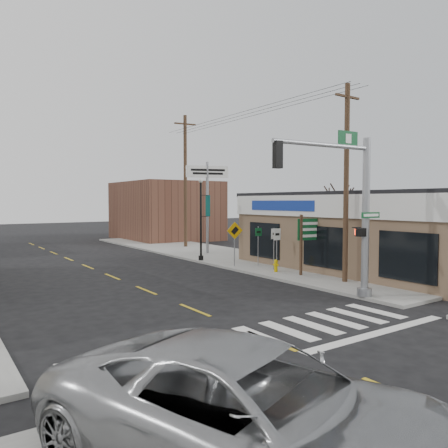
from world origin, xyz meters
TOP-DOWN VIEW (x-y plane):
  - ground at (0.00, 0.00)m, footprint 140.00×140.00m
  - sidewalk_right at (9.00, 13.00)m, footprint 6.00×38.00m
  - center_line at (0.00, 8.00)m, footprint 0.12×56.00m
  - crosswalk at (0.00, 0.40)m, footprint 11.00×2.20m
  - thrift_store at (14.50, 6.00)m, footprint 12.00×14.00m
  - bldg_distant_right at (12.00, 30.00)m, footprint 8.00×10.00m
  - suv at (-3.97, -4.30)m, footprint 5.03×6.99m
  - traffic_signal_pole at (5.47, 1.78)m, footprint 4.85×0.38m
  - guide_sign at (8.20, 6.51)m, footprint 1.69×0.14m
  - fire_hydrant at (7.17, 8.00)m, footprint 0.20×0.20m
  - ped_crossing_sign at (6.52, 10.70)m, footprint 0.96×0.07m
  - lamp_post at (6.36, 13.92)m, footprint 0.65×0.51m
  - dance_center_sign at (8.58, 16.80)m, footprint 2.97×0.19m
  - bare_tree at (10.06, 6.39)m, footprint 2.62×2.62m
  - shrub_front at (9.26, 4.45)m, footprint 1.30×1.30m
  - shrub_back at (10.73, 7.69)m, footprint 1.12×1.12m
  - utility_pole_near at (7.94, 4.19)m, footprint 1.53×0.23m
  - utility_pole_far at (9.50, 21.53)m, footprint 1.80×0.27m

SIDE VIEW (x-z plane):
  - ground at x=0.00m, z-range 0.00..0.00m
  - center_line at x=0.00m, z-range 0.00..0.01m
  - crosswalk at x=0.00m, z-range 0.00..0.01m
  - sidewalk_right at x=9.00m, z-range 0.00..0.13m
  - fire_hydrant at x=7.17m, z-range 0.16..0.79m
  - shrub_back at x=10.73m, z-range 0.13..0.97m
  - shrub_front at x=9.26m, z-range 0.13..1.10m
  - suv at x=-3.97m, z-range 0.00..1.77m
  - ped_crossing_sign at x=6.52m, z-range 0.61..3.07m
  - thrift_store at x=14.50m, z-range 0.00..4.00m
  - guide_sign at x=8.20m, z-range 0.56..3.51m
  - bldg_distant_right at x=12.00m, z-range 0.00..5.60m
  - lamp_post at x=6.36m, z-range 0.53..5.51m
  - traffic_signal_pole at x=5.47m, z-range 0.72..6.87m
  - bare_tree at x=10.06m, z-range 1.63..6.87m
  - utility_pole_near at x=7.94m, z-range 0.24..9.02m
  - dance_center_sign at x=8.58m, z-range 1.77..8.08m
  - utility_pole_far at x=9.50m, z-range 0.26..10.61m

